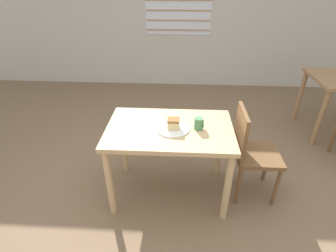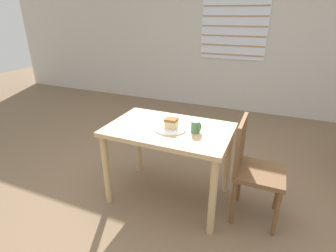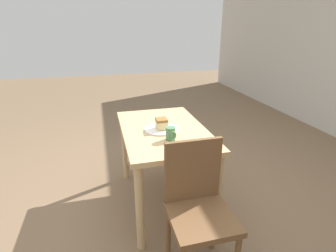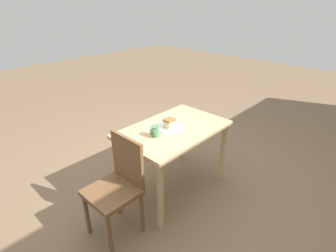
{
  "view_description": "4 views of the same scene",
  "coord_description": "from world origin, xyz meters",
  "px_view_note": "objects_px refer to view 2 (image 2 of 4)",
  "views": [
    {
      "loc": [
        0.03,
        -1.75,
        1.92
      ],
      "look_at": [
        -0.08,
        0.13,
        0.78
      ],
      "focal_mm": 28.0,
      "sensor_mm": 36.0,
      "label": 1
    },
    {
      "loc": [
        0.76,
        -1.78,
        1.67
      ],
      "look_at": [
        -0.07,
        0.16,
        0.76
      ],
      "focal_mm": 28.0,
      "sensor_mm": 36.0,
      "label": 2
    },
    {
      "loc": [
        1.95,
        -0.32,
        1.57
      ],
      "look_at": [
        -0.01,
        0.19,
        0.78
      ],
      "focal_mm": 28.0,
      "sensor_mm": 36.0,
      "label": 3
    },
    {
      "loc": [
        1.67,
        1.73,
        1.9
      ],
      "look_at": [
        -0.01,
        0.15,
        0.77
      ],
      "focal_mm": 28.0,
      "sensor_mm": 36.0,
      "label": 4
    }
  ],
  "objects_px": {
    "chair_near_window": "(252,167)",
    "plate": "(171,129)",
    "cake_slice": "(171,123)",
    "coffee_mug": "(196,127)",
    "dining_table_near": "(169,139)"
  },
  "relations": [
    {
      "from": "plate",
      "to": "cake_slice",
      "type": "bearing_deg",
      "value": 21.15
    },
    {
      "from": "chair_near_window",
      "to": "plate",
      "type": "bearing_deg",
      "value": 95.71
    },
    {
      "from": "dining_table_near",
      "to": "coffee_mug",
      "type": "relative_size",
      "value": 10.55
    },
    {
      "from": "dining_table_near",
      "to": "cake_slice",
      "type": "relative_size",
      "value": 10.75
    },
    {
      "from": "dining_table_near",
      "to": "plate",
      "type": "distance_m",
      "value": 0.12
    },
    {
      "from": "cake_slice",
      "to": "coffee_mug",
      "type": "bearing_deg",
      "value": 5.52
    },
    {
      "from": "dining_table_near",
      "to": "cake_slice",
      "type": "xyz_separation_m",
      "value": [
        0.03,
        -0.03,
        0.17
      ]
    },
    {
      "from": "dining_table_near",
      "to": "chair_near_window",
      "type": "distance_m",
      "value": 0.75
    },
    {
      "from": "chair_near_window",
      "to": "plate",
      "type": "xyz_separation_m",
      "value": [
        -0.71,
        -0.07,
        0.25
      ]
    },
    {
      "from": "chair_near_window",
      "to": "coffee_mug",
      "type": "relative_size",
      "value": 8.69
    },
    {
      "from": "chair_near_window",
      "to": "cake_slice",
      "type": "distance_m",
      "value": 0.77
    },
    {
      "from": "dining_table_near",
      "to": "plate",
      "type": "relative_size",
      "value": 3.91
    },
    {
      "from": "cake_slice",
      "to": "chair_near_window",
      "type": "bearing_deg",
      "value": 5.56
    },
    {
      "from": "dining_table_near",
      "to": "chair_near_window",
      "type": "bearing_deg",
      "value": 3.36
    },
    {
      "from": "coffee_mug",
      "to": "plate",
      "type": "bearing_deg",
      "value": -174.02
    }
  ]
}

